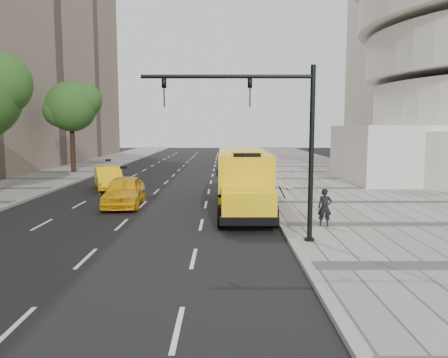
{
  "coord_description": "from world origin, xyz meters",
  "views": [
    {
      "loc": [
        3.47,
        -23.79,
        4.22
      ],
      "look_at": [
        3.5,
        -4.0,
        1.9
      ],
      "focal_mm": 35.0,
      "sensor_mm": 36.0,
      "label": 1
    }
  ],
  "objects_px": {
    "tree_c": "(72,106)",
    "taxi_far": "(109,178)",
    "school_bus": "(243,174)",
    "taxi_near": "(124,191)",
    "traffic_signal": "(272,132)",
    "pedestrian": "(325,207)"
  },
  "relations": [
    {
      "from": "taxi_near",
      "to": "taxi_far",
      "type": "xyz_separation_m",
      "value": [
        -2.52,
        6.44,
        -0.04
      ]
    },
    {
      "from": "tree_c",
      "to": "pedestrian",
      "type": "xyz_separation_m",
      "value": [
        18.1,
        -22.66,
        -5.27
      ]
    },
    {
      "from": "school_bus",
      "to": "traffic_signal",
      "type": "relative_size",
      "value": 1.81
    },
    {
      "from": "taxi_far",
      "to": "pedestrian",
      "type": "bearing_deg",
      "value": -64.23
    },
    {
      "from": "school_bus",
      "to": "pedestrian",
      "type": "height_order",
      "value": "school_bus"
    },
    {
      "from": "tree_c",
      "to": "taxi_far",
      "type": "bearing_deg",
      "value": -60.74
    },
    {
      "from": "taxi_far",
      "to": "traffic_signal",
      "type": "height_order",
      "value": "traffic_signal"
    },
    {
      "from": "tree_c",
      "to": "pedestrian",
      "type": "relative_size",
      "value": 5.36
    },
    {
      "from": "tree_c",
      "to": "school_bus",
      "type": "distance_m",
      "value": 23.36
    },
    {
      "from": "school_bus",
      "to": "traffic_signal",
      "type": "bearing_deg",
      "value": -84.79
    },
    {
      "from": "pedestrian",
      "to": "traffic_signal",
      "type": "relative_size",
      "value": 0.25
    },
    {
      "from": "school_bus",
      "to": "pedestrian",
      "type": "distance_m",
      "value": 6.18
    },
    {
      "from": "taxi_far",
      "to": "pedestrian",
      "type": "distance_m",
      "value": 17.02
    },
    {
      "from": "taxi_near",
      "to": "traffic_signal",
      "type": "relative_size",
      "value": 0.75
    },
    {
      "from": "pedestrian",
      "to": "traffic_signal",
      "type": "bearing_deg",
      "value": -128.62
    },
    {
      "from": "traffic_signal",
      "to": "school_bus",
      "type": "bearing_deg",
      "value": 95.21
    },
    {
      "from": "tree_c",
      "to": "taxi_far",
      "type": "xyz_separation_m",
      "value": [
        5.99,
        -10.69,
        -5.43
      ]
    },
    {
      "from": "taxi_near",
      "to": "taxi_far",
      "type": "distance_m",
      "value": 6.92
    },
    {
      "from": "school_bus",
      "to": "traffic_signal",
      "type": "xyz_separation_m",
      "value": [
        0.69,
        -7.59,
        2.33
      ]
    },
    {
      "from": "tree_c",
      "to": "pedestrian",
      "type": "distance_m",
      "value": 29.47
    },
    {
      "from": "pedestrian",
      "to": "traffic_signal",
      "type": "xyz_separation_m",
      "value": [
        -2.49,
        -2.35,
        3.15
      ]
    },
    {
      "from": "taxi_near",
      "to": "traffic_signal",
      "type": "bearing_deg",
      "value": -51.66
    }
  ]
}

